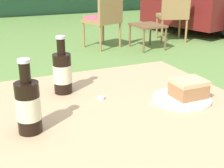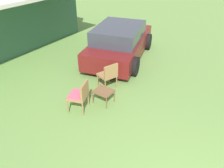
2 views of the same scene
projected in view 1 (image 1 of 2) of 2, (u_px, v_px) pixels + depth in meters
The scene contains 9 objects.
wicker_chair_cushioned at pixel (104, 17), 4.91m from camera, with size 0.61×0.60×0.85m.
wicker_chair_plain at pixel (173, 13), 5.38m from camera, with size 0.61×0.60×0.85m.
garden_side_table at pixel (148, 27), 4.92m from camera, with size 0.44×0.51×0.39m.
patio_table at pixel (123, 122), 1.14m from camera, with size 0.88×0.89×0.73m.
cake_on_plate at pixel (186, 92), 1.17m from camera, with size 0.22×0.22×0.08m.
cola_bottle_near at pixel (62, 72), 1.21m from camera, with size 0.07×0.07×0.23m.
cola_bottle_far at pixel (28, 106), 0.91m from camera, with size 0.07×0.07×0.23m.
fork at pixel (175, 102), 1.14m from camera, with size 0.19×0.06×0.01m.
loose_bottle_cap at pixel (101, 98), 1.18m from camera, with size 0.03×0.03×0.01m.
Camera 1 is at (-0.45, -0.92, 1.19)m, focal length 50.00 mm.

